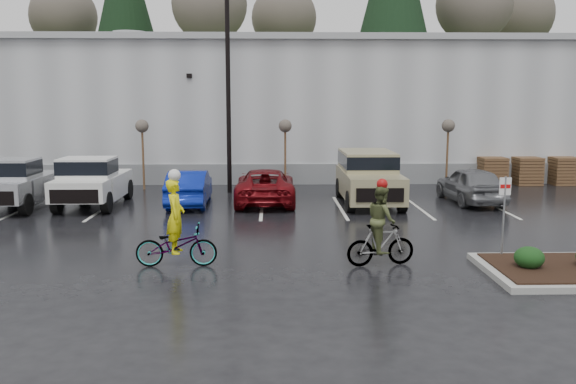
{
  "coord_description": "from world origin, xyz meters",
  "views": [
    {
      "loc": [
        -2.09,
        -14.88,
        4.16
      ],
      "look_at": [
        -1.61,
        3.6,
        1.3
      ],
      "focal_mm": 38.0,
      "sensor_mm": 36.0,
      "label": 1
    }
  ],
  "objects_px": {
    "sapling_west": "(142,130)",
    "pallet_stack_c": "(564,171)",
    "pickup_silver": "(20,182)",
    "pallet_stack_b": "(527,171)",
    "car_blue": "(189,187)",
    "cyclist_hivis": "(176,237)",
    "pallet_stack_a": "(492,171)",
    "sapling_east": "(448,129)",
    "lamppost": "(228,62)",
    "suv_tan": "(369,178)",
    "cyclist_olive": "(381,234)",
    "fire_lane_sign": "(504,207)",
    "car_grey": "(471,185)",
    "pickup_white": "(95,180)",
    "car_red": "(265,186)",
    "sapling_mid": "(285,130)"
  },
  "relations": [
    {
      "from": "pickup_silver",
      "to": "car_grey",
      "type": "relative_size",
      "value": 1.21
    },
    {
      "from": "pallet_stack_a",
      "to": "sapling_east",
      "type": "bearing_deg",
      "value": -158.2
    },
    {
      "from": "sapling_east",
      "to": "car_blue",
      "type": "xyz_separation_m",
      "value": [
        -11.35,
        -4.22,
        -2.03
      ]
    },
    {
      "from": "pallet_stack_a",
      "to": "pallet_stack_b",
      "type": "relative_size",
      "value": 1.0
    },
    {
      "from": "suv_tan",
      "to": "cyclist_hivis",
      "type": "relative_size",
      "value": 2.09
    },
    {
      "from": "lamppost",
      "to": "sapling_east",
      "type": "height_order",
      "value": "lamppost"
    },
    {
      "from": "suv_tan",
      "to": "cyclist_hivis",
      "type": "distance_m",
      "value": 10.89
    },
    {
      "from": "pickup_white",
      "to": "car_red",
      "type": "bearing_deg",
      "value": 2.43
    },
    {
      "from": "car_red",
      "to": "suv_tan",
      "type": "xyz_separation_m",
      "value": [
        4.1,
        -0.29,
        0.34
      ]
    },
    {
      "from": "lamppost",
      "to": "car_blue",
      "type": "relative_size",
      "value": 2.19
    },
    {
      "from": "cyclist_olive",
      "to": "pickup_silver",
      "type": "bearing_deg",
      "value": 43.96
    },
    {
      "from": "suv_tan",
      "to": "car_grey",
      "type": "bearing_deg",
      "value": 2.14
    },
    {
      "from": "pallet_stack_a",
      "to": "car_blue",
      "type": "bearing_deg",
      "value": -159.36
    },
    {
      "from": "lamppost",
      "to": "suv_tan",
      "type": "height_order",
      "value": "lamppost"
    },
    {
      "from": "pallet_stack_b",
      "to": "cyclist_hivis",
      "type": "xyz_separation_m",
      "value": [
        -14.69,
        -14.06,
        0.08
      ]
    },
    {
      "from": "pallet_stack_a",
      "to": "pallet_stack_c",
      "type": "bearing_deg",
      "value": 0.0
    },
    {
      "from": "pallet_stack_a",
      "to": "pallet_stack_c",
      "type": "xyz_separation_m",
      "value": [
        3.5,
        0.0,
        0.0
      ]
    },
    {
      "from": "suv_tan",
      "to": "sapling_west",
      "type": "bearing_deg",
      "value": 157.01
    },
    {
      "from": "pickup_silver",
      "to": "sapling_west",
      "type": "bearing_deg",
      "value": 49.53
    },
    {
      "from": "suv_tan",
      "to": "pickup_silver",
      "type": "bearing_deg",
      "value": -178.58
    },
    {
      "from": "pallet_stack_b",
      "to": "car_red",
      "type": "xyz_separation_m",
      "value": [
        -12.58,
        -4.84,
        0.01
      ]
    },
    {
      "from": "suv_tan",
      "to": "fire_lane_sign",
      "type": "bearing_deg",
      "value": -76.56
    },
    {
      "from": "pallet_stack_a",
      "to": "car_blue",
      "type": "height_order",
      "value": "car_blue"
    },
    {
      "from": "fire_lane_sign",
      "to": "cyclist_olive",
      "type": "xyz_separation_m",
      "value": [
        -3.19,
        -0.33,
        -0.6
      ]
    },
    {
      "from": "pallet_stack_b",
      "to": "pickup_silver",
      "type": "bearing_deg",
      "value": -166.06
    },
    {
      "from": "car_grey",
      "to": "sapling_west",
      "type": "bearing_deg",
      "value": -19.37
    },
    {
      "from": "car_red",
      "to": "pallet_stack_c",
      "type": "bearing_deg",
      "value": -161.32
    },
    {
      "from": "pallet_stack_b",
      "to": "fire_lane_sign",
      "type": "height_order",
      "value": "fire_lane_sign"
    },
    {
      "from": "lamppost",
      "to": "fire_lane_sign",
      "type": "distance_m",
      "value": 14.78
    },
    {
      "from": "lamppost",
      "to": "car_grey",
      "type": "xyz_separation_m",
      "value": [
        9.85,
        -2.97,
        -4.96
      ]
    },
    {
      "from": "pickup_white",
      "to": "car_grey",
      "type": "distance_m",
      "value": 14.88
    },
    {
      "from": "lamppost",
      "to": "suv_tan",
      "type": "distance_m",
      "value": 8.02
    },
    {
      "from": "pallet_stack_c",
      "to": "car_blue",
      "type": "distance_m",
      "value": 18.11
    },
    {
      "from": "pallet_stack_c",
      "to": "pickup_white",
      "type": "distance_m",
      "value": 21.65
    },
    {
      "from": "sapling_mid",
      "to": "suv_tan",
      "type": "distance_m",
      "value": 5.51
    },
    {
      "from": "pallet_stack_b",
      "to": "car_grey",
      "type": "relative_size",
      "value": 0.32
    },
    {
      "from": "sapling_west",
      "to": "pallet_stack_a",
      "type": "bearing_deg",
      "value": 3.47
    },
    {
      "from": "sapling_mid",
      "to": "cyclist_olive",
      "type": "xyz_separation_m",
      "value": [
        2.11,
        -13.13,
        -1.92
      ]
    },
    {
      "from": "pallet_stack_a",
      "to": "pickup_white",
      "type": "height_order",
      "value": "pickup_white"
    },
    {
      "from": "sapling_west",
      "to": "suv_tan",
      "type": "bearing_deg",
      "value": -22.99
    },
    {
      "from": "sapling_mid",
      "to": "sapling_east",
      "type": "height_order",
      "value": "same"
    },
    {
      "from": "sapling_west",
      "to": "pallet_stack_c",
      "type": "distance_m",
      "value": 20.13
    },
    {
      "from": "sapling_west",
      "to": "fire_lane_sign",
      "type": "relative_size",
      "value": 1.45
    },
    {
      "from": "lamppost",
      "to": "cyclist_olive",
      "type": "bearing_deg",
      "value": -69.19
    },
    {
      "from": "pallet_stack_b",
      "to": "car_blue",
      "type": "bearing_deg",
      "value": -161.45
    },
    {
      "from": "cyclist_hivis",
      "to": "car_red",
      "type": "bearing_deg",
      "value": -14.16
    },
    {
      "from": "sapling_west",
      "to": "fire_lane_sign",
      "type": "bearing_deg",
      "value": -47.33
    },
    {
      "from": "sapling_east",
      "to": "suv_tan",
      "type": "bearing_deg",
      "value": -136.0
    },
    {
      "from": "pallet_stack_b",
      "to": "cyclist_hivis",
      "type": "distance_m",
      "value": 20.33
    },
    {
      "from": "car_grey",
      "to": "pickup_silver",
      "type": "bearing_deg",
      "value": -1.77
    }
  ]
}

